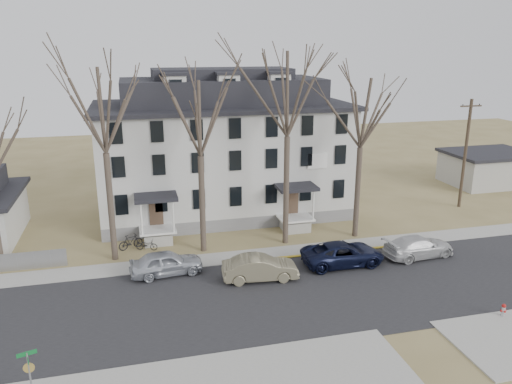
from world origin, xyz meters
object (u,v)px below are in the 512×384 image
object	(u,v)px
tree_far_left	(102,104)
tree_mid_right	(362,108)
fire_hydrant	(503,310)
utility_pole_far	(465,153)
tree_center	(288,88)
car_navy	(343,254)
bicycle_right	(131,242)
bicycle_left	(147,245)
car_tan	(260,269)
car_silver	(166,263)
car_white	(419,247)
boarding_house	(223,150)
tree_mid_left	(199,113)
street_sign	(29,371)

from	to	relation	value
tree_far_left	tree_mid_right	xyz separation A→B (m)	(17.50, 0.00, -0.74)
fire_hydrant	utility_pole_far	bearing A→B (deg)	60.96
tree_center	car_navy	size ratio (longest dim) A/B	2.73
tree_far_left	bicycle_right	xyz separation A→B (m)	(1.06, 1.41, -9.81)
tree_center	bicycle_left	bearing A→B (deg)	174.59
tree_mid_right	car_tan	distance (m)	13.59
utility_pole_far	car_tan	bearing A→B (deg)	-155.28
car_silver	car_white	size ratio (longest dim) A/B	0.91
boarding_house	fire_hydrant	distance (m)	24.17
car_silver	car_navy	xyz separation A→B (m)	(11.29, -1.33, -0.02)
utility_pole_far	car_navy	distance (m)	17.89
boarding_house	tree_mid_left	xyz separation A→B (m)	(-3.00, -8.15, 4.22)
car_silver	street_sign	bearing A→B (deg)	145.07
tree_far_left	utility_pole_far	bearing A→B (deg)	8.10
boarding_house	bicycle_left	bearing A→B (deg)	-133.54
tree_center	fire_hydrant	bearing A→B (deg)	-57.48
tree_mid_right	bicycle_left	size ratio (longest dim) A/B	8.31
car_white	bicycle_left	xyz separation A→B (m)	(-17.84, 5.60, -0.32)
car_white	fire_hydrant	world-z (taller)	car_white
utility_pole_far	car_navy	size ratio (longest dim) A/B	1.76
street_sign	tree_center	bearing A→B (deg)	26.91
car_navy	bicycle_right	xyz separation A→B (m)	(-13.42, 6.01, -0.21)
car_silver	bicycle_right	bearing A→B (deg)	18.88
tree_far_left	car_white	bearing A→B (deg)	-13.14
car_tan	tree_mid_left	bearing A→B (deg)	31.58
tree_mid_left	car_navy	world-z (taller)	tree_mid_left
bicycle_left	car_navy	bearing A→B (deg)	-94.15
tree_mid_left	utility_pole_far	world-z (taller)	tree_mid_left
boarding_house	car_tan	world-z (taller)	boarding_house
tree_center	car_white	bearing A→B (deg)	-30.30
tree_mid_right	bicycle_right	world-z (taller)	tree_mid_right
tree_far_left	tree_mid_right	distance (m)	17.52
tree_mid_right	fire_hydrant	size ratio (longest dim) A/B	16.74
tree_far_left	car_white	xyz separation A→B (m)	(19.98, -4.66, -9.62)
car_navy	street_sign	bearing A→B (deg)	119.06
tree_mid_left	car_silver	size ratio (longest dim) A/B	2.83
boarding_house	tree_far_left	bearing A→B (deg)	-137.82
boarding_house	utility_pole_far	world-z (taller)	boarding_house
car_silver	tree_mid_left	bearing A→B (deg)	-46.42
tree_far_left	bicycle_left	size ratio (longest dim) A/B	8.95
car_tan	bicycle_right	distance (m)	10.22
tree_mid_right	car_white	size ratio (longest dim) A/B	2.57
car_tan	car_white	world-z (taller)	car_tan
car_navy	bicycle_right	distance (m)	14.71
tree_mid_left	car_white	world-z (taller)	tree_mid_left
tree_mid_right	boarding_house	bearing A→B (deg)	136.19
tree_center	car_white	size ratio (longest dim) A/B	2.96
tree_far_left	bicycle_right	world-z (taller)	tree_far_left
tree_center	car_silver	bearing A→B (deg)	-159.69
tree_mid_right	fire_hydrant	distance (m)	15.92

